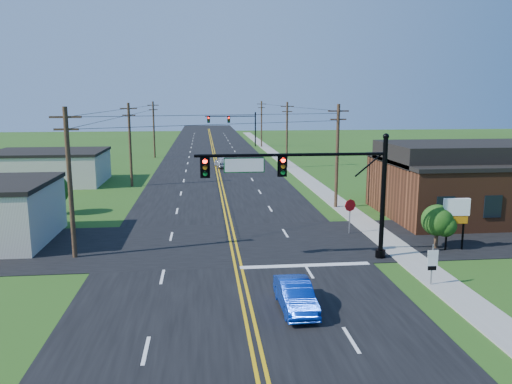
{
  "coord_description": "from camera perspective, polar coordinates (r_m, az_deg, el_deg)",
  "views": [
    {
      "loc": [
        -1.69,
        -19.82,
        9.44
      ],
      "look_at": [
        1.48,
        10.0,
        3.81
      ],
      "focal_mm": 35.0,
      "sensor_mm": 36.0,
      "label": 1
    }
  ],
  "objects": [
    {
      "name": "tree_left",
      "position": [
        44.2,
        -22.16,
        0.36
      ],
      "size": [
        2.4,
        2.4,
        3.37
      ],
      "color": "#332317",
      "rests_on": "ground"
    },
    {
      "name": "signal_mast_far",
      "position": [
        100.12,
        -2.58,
        7.82
      ],
      "size": [
        10.98,
        0.6,
        7.48
      ],
      "color": "black",
      "rests_on": "ground"
    },
    {
      "name": "cream_bldg_far",
      "position": [
        60.83,
        -22.58,
        2.65
      ],
      "size": [
        12.2,
        9.2,
        3.7
      ],
      "color": "beige",
      "rests_on": "ground"
    },
    {
      "name": "sidewalk",
      "position": [
        61.77,
        5.38,
        1.83
      ],
      "size": [
        2.0,
        160.0,
        0.08
      ],
      "primitive_type": "cube",
      "color": "gray",
      "rests_on": "ground"
    },
    {
      "name": "distant_car",
      "position": [
        69.36,
        -3.87,
        3.4
      ],
      "size": [
        2.32,
        4.5,
        1.46
      ],
      "primitive_type": "imported",
      "rotation": [
        0.0,
        0.0,
        3.28
      ],
      "color": "silver",
      "rests_on": "ground"
    },
    {
      "name": "utility_pole_left_b",
      "position": [
        55.57,
        -14.2,
        5.44
      ],
      "size": [
        1.8,
        0.28,
        9.0
      ],
      "color": "#332317",
      "rests_on": "ground"
    },
    {
      "name": "utility_pole_left_a",
      "position": [
        31.18,
        -20.51,
        1.25
      ],
      "size": [
        1.8,
        0.28,
        9.0
      ],
      "color": "#332317",
      "rests_on": "ground"
    },
    {
      "name": "pylon_sign",
      "position": [
        33.53,
        21.91,
        -2.2
      ],
      "size": [
        1.64,
        0.35,
        3.35
      ],
      "rotation": [
        0.0,
        0.0,
        -0.07
      ],
      "color": "black",
      "rests_on": "ground"
    },
    {
      "name": "ground",
      "position": [
        22.02,
        -1.12,
        -14.77
      ],
      "size": [
        260.0,
        260.0,
        0.0
      ],
      "primitive_type": "plane",
      "color": "#284E16",
      "rests_on": "ground"
    },
    {
      "name": "utility_pole_right_b",
      "position": [
        68.94,
        3.56,
        6.69
      ],
      "size": [
        1.8,
        0.28,
        9.0
      ],
      "color": "#332317",
      "rests_on": "ground"
    },
    {
      "name": "road_cross",
      "position": [
        33.23,
        -2.93,
        -5.85
      ],
      "size": [
        70.0,
        10.0,
        0.04
      ],
      "primitive_type": "cube",
      "color": "black",
      "rests_on": "ground"
    },
    {
      "name": "blue_car",
      "position": [
        23.07,
        4.52,
        -11.78
      ],
      "size": [
        1.51,
        4.05,
        1.32
      ],
      "primitive_type": "imported",
      "rotation": [
        0.0,
        0.0,
        0.03
      ],
      "color": "#072A9E",
      "rests_on": "ground"
    },
    {
      "name": "utility_pole_left_c",
      "position": [
        82.32,
        -11.6,
        7.13
      ],
      "size": [
        1.8,
        0.28,
        9.0
      ],
      "color": "#332317",
      "rests_on": "ground"
    },
    {
      "name": "signal_mast_main",
      "position": [
        28.85,
        6.07,
        1.21
      ],
      "size": [
        11.3,
        0.6,
        7.48
      ],
      "color": "black",
      "rests_on": "ground"
    },
    {
      "name": "tree_right_back",
      "position": [
        49.59,
        14.9,
        2.34
      ],
      "size": [
        3.0,
        3.0,
        4.1
      ],
      "color": "#332317",
      "rests_on": "ground"
    },
    {
      "name": "utility_pole_right_c",
      "position": [
        98.6,
        0.63,
        7.89
      ],
      "size": [
        1.8,
        0.28,
        9.0
      ],
      "color": "#332317",
      "rests_on": "ground"
    },
    {
      "name": "road_main",
      "position": [
        70.47,
        -4.65,
        2.92
      ],
      "size": [
        16.0,
        220.0,
        0.04
      ],
      "primitive_type": "cube",
      "color": "black",
      "rests_on": "ground"
    },
    {
      "name": "route_sign",
      "position": [
        27.07,
        19.51,
        -7.54
      ],
      "size": [
        0.55,
        0.09,
        2.21
      ],
      "rotation": [
        0.0,
        0.0,
        -0.03
      ],
      "color": "slate",
      "rests_on": "ground"
    },
    {
      "name": "utility_pole_right_a",
      "position": [
        43.62,
        9.26,
        4.28
      ],
      "size": [
        1.8,
        0.28,
        9.0
      ],
      "color": "#332317",
      "rests_on": "ground"
    },
    {
      "name": "brick_building",
      "position": [
        44.17,
        23.44,
        0.51
      ],
      "size": [
        14.2,
        11.2,
        4.7
      ],
      "color": "#5D301A",
      "rests_on": "ground"
    },
    {
      "name": "stop_sign",
      "position": [
        35.63,
        10.7,
        -1.92
      ],
      "size": [
        0.87,
        0.31,
        2.52
      ],
      "rotation": [
        0.0,
        0.0,
        0.31
      ],
      "color": "slate",
      "rests_on": "ground"
    },
    {
      "name": "shrub_corner",
      "position": [
        33.66,
        20.02,
        -3.06
      ],
      "size": [
        2.0,
        2.0,
        2.86
      ],
      "color": "#332317",
      "rests_on": "ground"
    }
  ]
}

